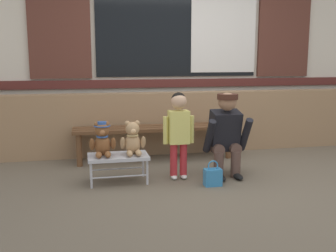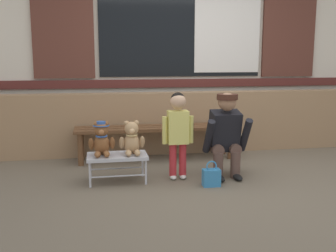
% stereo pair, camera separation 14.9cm
% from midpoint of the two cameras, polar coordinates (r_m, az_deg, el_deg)
% --- Properties ---
extents(ground_plane, '(60.00, 60.00, 0.00)m').
position_cam_midpoint_polar(ground_plane, '(4.39, 7.91, -7.88)').
color(ground_plane, brown).
extents(brick_low_wall, '(7.75, 0.25, 0.85)m').
position_cam_midpoint_polar(brick_low_wall, '(5.63, 3.52, 0.56)').
color(brick_low_wall, '#997551').
rests_on(brick_low_wall, ground).
extents(shop_facade, '(7.91, 0.26, 3.72)m').
position_cam_midpoint_polar(shop_facade, '(6.08, 2.50, 14.84)').
color(shop_facade, beige).
rests_on(shop_facade, ground).
extents(wooden_bench_long, '(2.10, 0.40, 0.44)m').
position_cam_midpoint_polar(wooden_bench_long, '(5.19, -0.87, -0.80)').
color(wooden_bench_long, brown).
rests_on(wooden_bench_long, ground).
extents(small_display_bench, '(0.64, 0.36, 0.30)m').
position_cam_midpoint_polar(small_display_bench, '(4.30, -6.31, -4.53)').
color(small_display_bench, '#BCBCC1').
rests_on(small_display_bench, ground).
extents(teddy_bear_with_hat, '(0.28, 0.27, 0.36)m').
position_cam_midpoint_polar(teddy_bear_with_hat, '(4.25, -8.52, -1.90)').
color(teddy_bear_with_hat, brown).
rests_on(teddy_bear_with_hat, small_display_bench).
extents(teddy_bear_plain, '(0.28, 0.26, 0.36)m').
position_cam_midpoint_polar(teddy_bear_plain, '(4.27, -4.22, -1.88)').
color(teddy_bear_plain, tan).
rests_on(teddy_bear_plain, small_display_bench).
extents(child_standing, '(0.35, 0.18, 0.96)m').
position_cam_midpoint_polar(child_standing, '(4.31, 2.42, -0.01)').
color(child_standing, '#B7282D').
rests_on(child_standing, ground).
extents(adult_crouching, '(0.50, 0.49, 0.95)m').
position_cam_midpoint_polar(adult_crouching, '(4.48, 9.26, -1.21)').
color(adult_crouching, brown).
rests_on(adult_crouching, ground).
extents(handbag_on_ground, '(0.18, 0.11, 0.27)m').
position_cam_midpoint_polar(handbag_on_ground, '(4.20, 7.26, -7.29)').
color(handbag_on_ground, teal).
rests_on(handbag_on_ground, ground).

